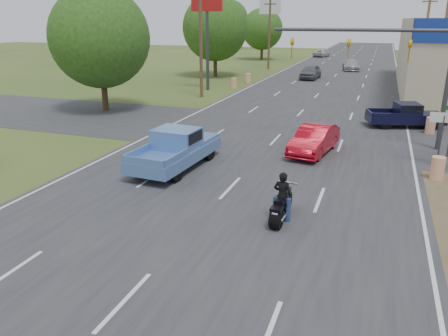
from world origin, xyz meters
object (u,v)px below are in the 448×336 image
at_px(rider, 282,198).
at_px(distant_car_silver, 351,65).
at_px(blue_pickup, 177,148).
at_px(red_convertible, 314,140).
at_px(distant_car_white, 322,53).
at_px(navy_pickup, 407,115).
at_px(distant_car_grey, 311,72).
at_px(motorcycle, 281,207).

xyz_separation_m(rider, distant_car_silver, (-1.34, 48.62, -0.10)).
xyz_separation_m(blue_pickup, distant_car_silver, (4.47, 44.58, -0.20)).
relative_size(red_convertible, distant_car_white, 0.95).
bearing_deg(navy_pickup, distant_car_grey, -172.30).
relative_size(motorcycle, navy_pickup, 0.46).
height_order(rider, distant_car_white, rider).
bearing_deg(distant_car_silver, red_convertible, -97.02).
bearing_deg(red_convertible, rider, -79.34).
relative_size(rider, distant_car_silver, 0.33).
relative_size(motorcycle, rider, 1.37).
distance_m(red_convertible, distant_car_grey, 29.83).
xyz_separation_m(red_convertible, distant_car_silver, (-1.16, 40.28, 0.01)).
relative_size(navy_pickup, distant_car_white, 1.08).
bearing_deg(navy_pickup, distant_car_white, 177.21).
xyz_separation_m(blue_pickup, distant_car_white, (-2.24, 65.63, -0.29)).
height_order(rider, navy_pickup, rider).
height_order(navy_pickup, distant_car_silver, navy_pickup).
bearing_deg(rider, motorcycle, 90.00).
height_order(red_convertible, motorcycle, red_convertible).
xyz_separation_m(motorcycle, distant_car_white, (-8.05, 69.73, 0.12)).
distance_m(blue_pickup, distant_car_white, 65.67).
xyz_separation_m(distant_car_grey, distant_car_white, (-3.05, 31.89, -0.15)).
height_order(rider, blue_pickup, blue_pickup).
bearing_deg(distant_car_silver, distant_car_grey, -117.37).
bearing_deg(motorcycle, navy_pickup, 76.94).
bearing_deg(distant_car_grey, navy_pickup, -62.87).
bearing_deg(rider, navy_pickup, -103.11).
bearing_deg(distant_car_white, distant_car_silver, 117.38).
bearing_deg(blue_pickup, distant_car_grey, 92.25).
height_order(motorcycle, distant_car_white, distant_car_white).
height_order(blue_pickup, distant_car_white, blue_pickup).
bearing_deg(blue_pickup, motorcycle, -31.59).
xyz_separation_m(motorcycle, navy_pickup, (4.50, 16.16, 0.26)).
bearing_deg(distant_car_white, distant_car_grey, 105.14).
bearing_deg(distant_car_silver, navy_pickup, -88.50).
xyz_separation_m(distant_car_silver, distant_car_white, (-6.72, 21.05, -0.09)).
bearing_deg(rider, distant_car_grey, -79.95).
relative_size(red_convertible, navy_pickup, 0.88).
height_order(rider, distant_car_silver, rider).
xyz_separation_m(motorcycle, distant_car_silver, (-1.34, 48.68, 0.21)).
relative_size(red_convertible, blue_pickup, 0.77).
xyz_separation_m(red_convertible, motorcycle, (0.17, -8.40, -0.20)).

